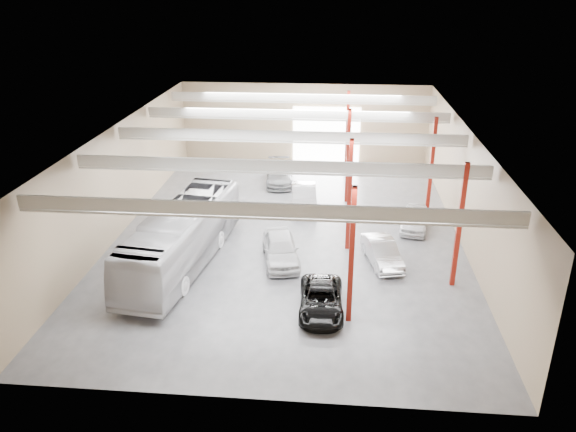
# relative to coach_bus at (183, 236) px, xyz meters

# --- Properties ---
(depot_shell) EXTENTS (22.12, 32.12, 7.06)m
(depot_shell) POSITION_rel_coach_bus_xyz_m (5.88, 5.39, 3.21)
(depot_shell) COLOR #4B4B50
(depot_shell) RESTS_ON ground
(coach_bus) EXTENTS (4.61, 12.98, 3.54)m
(coach_bus) POSITION_rel_coach_bus_xyz_m (0.00, 0.00, 0.00)
(coach_bus) COLOR silver
(coach_bus) RESTS_ON ground
(black_sedan) EXTENTS (2.32, 4.77, 1.31)m
(black_sedan) POSITION_rel_coach_bus_xyz_m (8.17, -4.41, -1.12)
(black_sedan) COLOR black
(black_sedan) RESTS_ON ground
(car_row_a) EXTENTS (2.90, 5.20, 1.67)m
(car_row_a) POSITION_rel_coach_bus_xyz_m (5.60, 0.79, -0.93)
(car_row_a) COLOR silver
(car_row_a) RESTS_ON ground
(car_row_b) EXTENTS (2.19, 5.10, 1.63)m
(car_row_b) POSITION_rel_coach_bus_xyz_m (6.44, 9.41, -0.95)
(car_row_b) COLOR #BCBCC1
(car_row_b) RESTS_ON ground
(car_row_c) EXTENTS (2.71, 5.46, 1.53)m
(car_row_c) POSITION_rel_coach_bus_xyz_m (4.10, 14.61, -1.01)
(car_row_c) COLOR slate
(car_row_c) RESTS_ON ground
(car_right_near) EXTENTS (2.46, 4.55, 1.42)m
(car_right_near) POSITION_rel_coach_bus_xyz_m (11.55, 1.09, -1.06)
(car_right_near) COLOR #AFB0B4
(car_right_near) RESTS_ON ground
(car_right_far) EXTENTS (2.47, 4.48, 1.44)m
(car_right_far) POSITION_rel_coach_bus_xyz_m (14.04, 6.29, -1.05)
(car_right_far) COLOR silver
(car_right_far) RESTS_ON ground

